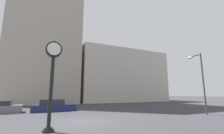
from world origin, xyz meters
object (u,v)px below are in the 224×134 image
(car_grey, at_px, (0,108))
(street_lamp_right, at_px, (199,73))
(car_navy, at_px, (53,106))
(street_clock, at_px, (52,69))

(car_grey, height_order, street_lamp_right, street_lamp_right)
(car_grey, bearing_deg, street_lamp_right, -29.33)
(car_navy, distance_m, street_lamp_right, 16.14)
(street_clock, relative_size, street_lamp_right, 0.84)
(street_clock, relative_size, car_grey, 1.28)
(street_clock, bearing_deg, car_navy, 85.43)
(car_grey, distance_m, car_navy, 5.04)
(street_clock, height_order, car_grey, street_clock)
(car_grey, xyz_separation_m, street_lamp_right, (18.13, -9.01, 3.50))
(street_clock, bearing_deg, street_lamp_right, 4.56)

